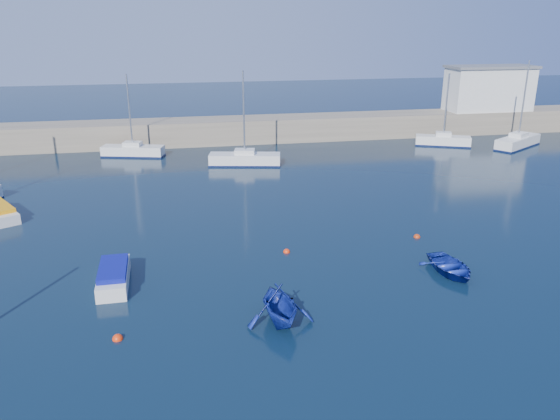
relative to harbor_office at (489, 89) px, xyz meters
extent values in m
plane|color=black|center=(-30.00, -46.00, -5.10)|extent=(220.00, 220.00, 0.00)
cube|color=gray|center=(-30.00, 0.00, -3.80)|extent=(96.00, 4.50, 2.60)
cube|color=silver|center=(0.00, 0.00, 0.00)|extent=(10.00, 4.00, 5.00)
cube|color=silver|center=(-41.74, -5.06, -4.57)|extent=(6.36, 3.28, 1.05)
cylinder|color=#B7BABC|center=(-41.74, -5.06, -0.53)|extent=(0.15, 0.15, 7.04)
cube|color=silver|center=(-31.20, -10.77, -4.56)|extent=(6.89, 3.19, 1.08)
cylinder|color=#B7BABC|center=(-31.20, -10.77, -0.20)|extent=(0.16, 0.16, 7.64)
cube|color=silver|center=(-8.86, -6.57, -4.57)|extent=(5.93, 3.76, 1.07)
cylinder|color=#B7BABC|center=(-8.86, -6.57, -0.72)|extent=(0.16, 0.16, 6.62)
cube|color=silver|center=(-1.29, -8.82, -4.53)|extent=(6.88, 5.32, 1.13)
cylinder|color=#B7BABC|center=(-1.29, -8.82, 0.01)|extent=(0.16, 0.16, 7.95)
cube|color=silver|center=(-41.17, -33.99, -4.73)|extent=(1.52, 4.18, 0.74)
cube|color=navy|center=(-41.17, -33.99, -4.22)|extent=(1.43, 3.14, 0.28)
imported|color=navy|center=(-23.49, -36.17, -4.73)|extent=(2.73, 3.68, 0.73)
imported|color=navy|center=(-33.52, -39.40, -4.18)|extent=(3.26, 3.70, 1.83)
sphere|color=red|center=(-40.59, -39.38, -5.10)|extent=(0.46, 0.46, 0.46)
sphere|color=#B3300D|center=(-23.02, -31.00, -5.10)|extent=(0.43, 0.43, 0.43)
sphere|color=red|center=(-31.57, -31.69, -5.10)|extent=(0.42, 0.42, 0.42)
camera|label=1|loc=(-37.71, -60.59, 7.79)|focal=35.00mm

